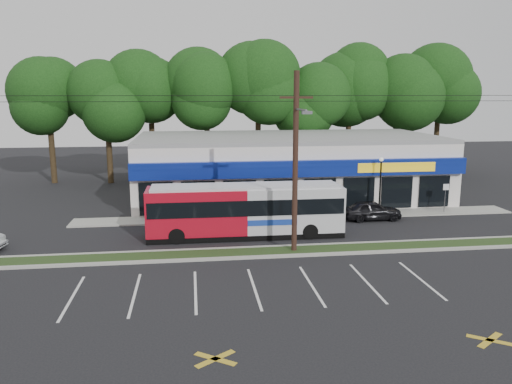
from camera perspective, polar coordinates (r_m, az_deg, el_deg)
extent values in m
plane|color=black|center=(27.12, -1.48, -7.76)|extent=(120.00, 120.00, 0.00)
cube|color=#253515|center=(28.05, -1.70, -6.98)|extent=(40.00, 1.60, 0.12)
cube|color=#9E9E93|center=(27.24, -1.51, -7.52)|extent=(40.00, 0.25, 0.14)
cube|color=#9E9E93|center=(28.85, -1.87, -6.44)|extent=(40.00, 0.25, 0.14)
cube|color=#9E9E93|center=(36.42, 4.88, -2.73)|extent=(32.00, 2.20, 0.10)
cube|color=silver|center=(42.76, 3.60, 2.74)|extent=(25.00, 12.00, 5.00)
cube|color=navy|center=(36.58, 5.49, 2.68)|extent=(25.00, 0.50, 1.20)
cube|color=black|center=(37.12, 5.37, -0.33)|extent=(24.00, 0.12, 2.40)
cube|color=yellow|center=(38.50, 15.80, 2.73)|extent=(6.00, 0.06, 0.70)
cube|color=gray|center=(42.45, 3.65, 6.28)|extent=(25.00, 12.00, 0.30)
cylinder|color=black|center=(27.36, 4.52, 3.16)|extent=(0.30, 0.30, 10.00)
cube|color=black|center=(27.09, 4.64, 10.72)|extent=(1.80, 0.12, 0.12)
cylinder|color=#59595E|center=(25.93, 5.17, 9.36)|extent=(0.10, 2.40, 0.10)
cube|color=#59595E|center=(24.67, 5.83, 9.02)|extent=(0.50, 0.25, 0.15)
cylinder|color=black|center=(26.63, -1.81, 10.96)|extent=(50.00, 0.02, 0.02)
cylinder|color=black|center=(26.63, -1.80, 10.31)|extent=(50.00, 0.02, 0.02)
cylinder|color=black|center=(37.54, 13.98, 0.45)|extent=(0.12, 0.12, 4.00)
sphere|color=silver|center=(37.21, 14.14, 3.62)|extent=(0.30, 0.30, 0.30)
cylinder|color=#59595E|center=(39.63, 20.78, -0.73)|extent=(0.06, 0.06, 2.20)
cube|color=white|center=(39.42, 20.90, 0.54)|extent=(0.45, 0.04, 0.45)
cylinder|color=black|center=(53.54, -21.91, 4.07)|extent=(0.56, 0.56, 5.72)
sphere|color=black|center=(53.20, -22.36, 10.04)|extent=(6.76, 6.76, 6.76)
cylinder|color=black|center=(52.52, -16.61, 4.29)|extent=(0.56, 0.56, 5.72)
sphere|color=black|center=(52.17, -16.96, 10.39)|extent=(6.76, 6.76, 6.76)
cylinder|color=black|center=(51.95, -11.15, 4.47)|extent=(0.56, 0.56, 5.72)
sphere|color=black|center=(51.61, -11.39, 10.65)|extent=(6.76, 6.76, 6.76)
cylinder|color=black|center=(51.87, -5.61, 4.62)|extent=(0.56, 0.56, 5.72)
sphere|color=black|center=(51.52, -5.73, 10.81)|extent=(6.76, 6.76, 6.76)
cylinder|color=black|center=(52.27, -0.11, 4.73)|extent=(0.56, 0.56, 5.72)
sphere|color=black|center=(51.92, -0.11, 10.87)|extent=(6.76, 6.76, 6.76)
cylinder|color=black|center=(53.14, 5.26, 4.79)|extent=(0.56, 0.56, 5.72)
sphere|color=black|center=(52.80, 5.38, 10.83)|extent=(6.76, 6.76, 6.76)
cylinder|color=black|center=(54.45, 10.42, 4.81)|extent=(0.56, 0.56, 5.72)
sphere|color=black|center=(54.12, 10.64, 10.70)|extent=(6.76, 6.76, 6.76)
cylinder|color=black|center=(56.18, 15.30, 4.79)|extent=(0.56, 0.56, 5.72)
sphere|color=black|center=(55.86, 15.60, 10.49)|extent=(6.76, 6.76, 6.76)
cylinder|color=black|center=(58.29, 19.86, 4.74)|extent=(0.56, 0.56, 5.72)
sphere|color=black|center=(57.98, 20.23, 10.23)|extent=(6.76, 6.76, 6.76)
cube|color=#AC0D1E|center=(30.85, -6.81, -2.12)|extent=(6.06, 2.56, 2.77)
cube|color=silver|center=(31.45, 4.27, -1.81)|extent=(6.06, 2.56, 2.77)
cube|color=black|center=(31.40, -1.20, -4.71)|extent=(12.11, 2.55, 0.35)
cube|color=black|center=(30.93, -1.22, -1.38)|extent=(11.86, 2.66, 0.96)
cube|color=black|center=(32.14, 9.62, -1.33)|extent=(0.07, 2.14, 1.41)
cube|color=#193899|center=(30.11, 1.91, -3.52)|extent=(3.02, 0.05, 0.35)
cube|color=silver|center=(30.71, -1.23, 0.63)|extent=(11.50, 2.34, 0.18)
cylinder|color=black|center=(30.09, -9.05, -5.00)|extent=(0.97, 0.29, 0.97)
cylinder|color=black|center=(32.29, -8.92, -3.87)|extent=(0.97, 0.29, 0.97)
cylinder|color=black|center=(30.86, 6.20, -4.51)|extent=(0.97, 0.29, 0.97)
cylinder|color=black|center=(33.00, 5.30, -3.44)|extent=(0.97, 0.29, 0.97)
imported|color=black|center=(36.14, 13.11, -2.04)|extent=(4.10, 1.65, 1.40)
imported|color=silver|center=(35.25, 0.30, -1.92)|extent=(0.69, 0.62, 1.58)
imported|color=#B9B2A7|center=(34.12, 3.22, -2.24)|extent=(0.93, 0.77, 1.75)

